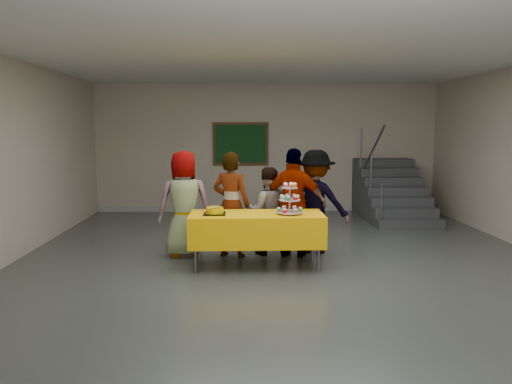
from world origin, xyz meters
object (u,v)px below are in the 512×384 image
bear_cake (215,210)px  staircase (389,195)px  cupcake_stand (290,201)px  schoolchild_e (315,202)px  schoolchild_d (294,203)px  bake_table (257,228)px  schoolchild_b (231,205)px  noticeboard (241,144)px  schoolchild_a (184,204)px  schoolchild_c (267,211)px

bear_cake → staircase: bearing=47.4°
cupcake_stand → schoolchild_e: 0.99m
schoolchild_d → bake_table: bearing=61.9°
bear_cake → cupcake_stand: bearing=-1.1°
bake_table → cupcake_stand: (0.46, -0.06, 0.40)m
bake_table → schoolchild_e: 1.26m
schoolchild_b → noticeboard: (0.17, 4.21, 0.79)m
schoolchild_d → schoolchild_e: size_ratio=1.02×
cupcake_stand → schoolchild_e: size_ratio=0.27×
schoolchild_a → noticeboard: size_ratio=1.26×
schoolchild_e → schoolchild_d: bearing=57.4°
schoolchild_e → staircase: size_ratio=0.68×
schoolchild_e → schoolchild_b: bearing=31.1°
schoolchild_e → noticeboard: size_ratio=1.25×
bear_cake → schoolchild_b: (0.22, 0.65, -0.02)m
schoolchild_b → staircase: (3.48, 3.38, -0.32)m
bake_table → schoolchild_a: bearing=148.8°
staircase → noticeboard: bearing=165.8°
bake_table → staircase: staircase is taller
bake_table → noticeboard: 4.93m
schoolchild_a → schoolchild_d: 1.68m
bake_table → staircase: bearing=52.0°
cupcake_stand → bear_cake: size_ratio=1.24×
schoolchild_b → schoolchild_c: size_ratio=1.18×
bear_cake → staircase: size_ratio=0.15×
schoolchild_a → schoolchild_d: size_ratio=0.98×
cupcake_stand → staircase: bearing=56.7°
cupcake_stand → schoolchild_a: 1.70m
bear_cake → staircase: (3.70, 4.03, -0.34)m
bake_table → staircase: 5.06m
schoolchild_b → schoolchild_c: (0.56, 0.13, -0.12)m
bake_table → schoolchild_e: bearing=39.4°
bear_cake → schoolchild_c: 1.11m
schoolchild_a → noticeboard: bearing=-112.0°
schoolchild_b → schoolchild_a: bearing=18.5°
bake_table → schoolchild_d: schoolchild_d is taller
schoolchild_a → schoolchild_d: (1.67, -0.11, 0.02)m
bear_cake → staircase: staircase is taller
cupcake_stand → staircase: (2.66, 4.04, -0.47)m
schoolchild_b → schoolchild_d: schoolchild_d is taller
bear_cake → schoolchild_d: bearing=26.3°
noticeboard → cupcake_stand: bearing=-82.4°
cupcake_stand → schoolchild_e: (0.50, 0.85, -0.14)m
schoolchild_a → noticeboard: (0.88, 4.17, 0.78)m
bear_cake → schoolchild_b: 0.69m
bear_cake → schoolchild_d: size_ratio=0.22×
cupcake_stand → schoolchild_c: 0.88m
bake_table → schoolchild_c: bearing=75.2°
schoolchild_a → schoolchild_c: bearing=173.6°
cupcake_stand → schoolchild_d: size_ratio=0.27×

